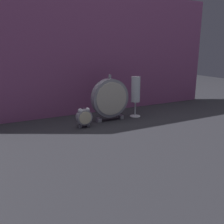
{
  "coord_description": "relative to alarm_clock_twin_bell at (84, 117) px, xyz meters",
  "views": [
    {
      "loc": [
        -0.54,
        -0.96,
        0.37
      ],
      "look_at": [
        0.0,
        0.08,
        0.06
      ],
      "focal_mm": 40.0,
      "sensor_mm": 36.0,
      "label": 1
    }
  ],
  "objects": [
    {
      "name": "mantel_clock_silver",
      "position": [
        0.16,
        0.05,
        0.06
      ],
      "size": [
        0.2,
        0.04,
        0.23
      ],
      "color": "gray",
      "rests_on": "ground_plane"
    },
    {
      "name": "fabric_backdrop_drape",
      "position": [
        0.14,
        0.24,
        0.27
      ],
      "size": [
        1.59,
        0.01,
        0.65
      ],
      "primitive_type": "cube",
      "color": "#8E4C7F",
      "rests_on": "ground_plane"
    },
    {
      "name": "champagne_flute",
      "position": [
        0.31,
        0.05,
        0.08
      ],
      "size": [
        0.06,
        0.06,
        0.22
      ],
      "color": "silver",
      "rests_on": "ground_plane"
    },
    {
      "name": "alarm_clock_twin_bell",
      "position": [
        0.0,
        0.0,
        0.0
      ],
      "size": [
        0.07,
        0.03,
        0.09
      ],
      "color": "gray",
      "rests_on": "ground_plane"
    },
    {
      "name": "ground_plane",
      "position": [
        0.14,
        -0.09,
        -0.05
      ],
      "size": [
        4.0,
        4.0,
        0.0
      ],
      "primitive_type": "plane",
      "color": "#232328"
    }
  ]
}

